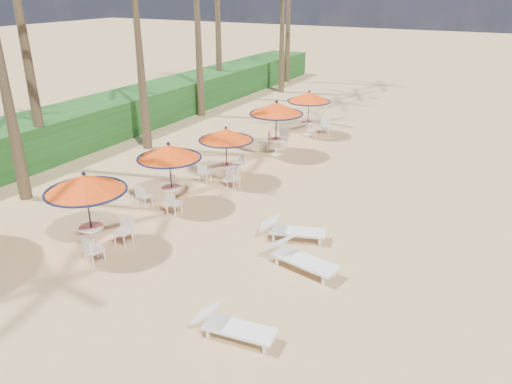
# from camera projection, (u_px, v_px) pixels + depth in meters

# --- Properties ---
(ground) EXTENTS (160.00, 160.00, 0.00)m
(ground) POSITION_uv_depth(u_px,v_px,m) (254.00, 304.00, 11.98)
(ground) COLOR tan
(ground) RESTS_ON ground
(scrub_hedge) EXTENTS (3.00, 40.00, 1.80)m
(scrub_hedge) POSITION_uv_depth(u_px,v_px,m) (130.00, 110.00, 26.48)
(scrub_hedge) COLOR #194716
(scrub_hedge) RESTS_ON ground
(station_0) EXTENTS (2.28, 2.28, 2.38)m
(station_0) POSITION_uv_depth(u_px,v_px,m) (88.00, 191.00, 13.78)
(station_0) COLOR black
(station_0) RESTS_ON ground
(station_1) EXTENTS (2.19, 2.19, 2.28)m
(station_1) POSITION_uv_depth(u_px,v_px,m) (168.00, 160.00, 16.70)
(station_1) COLOR black
(station_1) RESTS_ON ground
(station_2) EXTENTS (2.10, 2.18, 2.19)m
(station_2) POSITION_uv_depth(u_px,v_px,m) (226.00, 141.00, 18.87)
(station_2) COLOR black
(station_2) RESTS_ON ground
(station_3) EXTENTS (2.37, 2.44, 2.47)m
(station_3) POSITION_uv_depth(u_px,v_px,m) (276.00, 113.00, 21.81)
(station_3) COLOR black
(station_3) RESTS_ON ground
(station_4) EXTENTS (2.17, 2.17, 2.27)m
(station_4) POSITION_uv_depth(u_px,v_px,m) (310.00, 101.00, 24.72)
(station_4) COLOR black
(station_4) RESTS_ON ground
(lounger_near) EXTENTS (1.91, 0.79, 0.67)m
(lounger_near) POSITION_uv_depth(u_px,v_px,m) (231.00, 325.00, 10.75)
(lounger_near) COLOR white
(lounger_near) RESTS_ON ground
(lounger_mid) EXTENTS (2.21, 1.09, 0.76)m
(lounger_mid) POSITION_uv_depth(u_px,v_px,m) (299.00, 257.00, 13.37)
(lounger_mid) COLOR white
(lounger_mid) RESTS_ON ground
(lounger_far) EXTENTS (2.04, 1.18, 0.70)m
(lounger_far) POSITION_uv_depth(u_px,v_px,m) (291.00, 229.00, 14.91)
(lounger_far) COLOR white
(lounger_far) RESTS_ON ground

